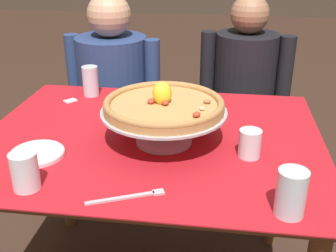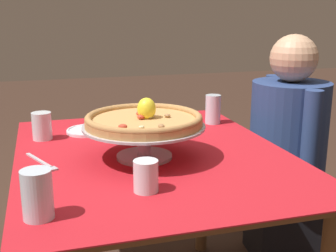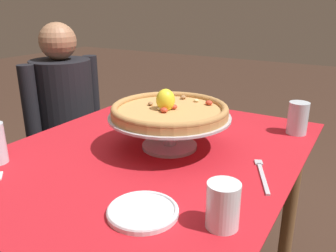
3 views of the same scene
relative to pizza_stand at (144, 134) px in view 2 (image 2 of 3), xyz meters
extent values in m
cylinder|color=brown|center=(-0.57, -0.36, -0.48)|extent=(0.06, 0.06, 0.72)
cylinder|color=brown|center=(-0.57, 0.44, -0.48)|extent=(0.06, 0.06, 0.72)
cube|color=brown|center=(-0.05, 0.04, -0.10)|extent=(1.17, 0.92, 0.02)
cube|color=red|center=(-0.05, 0.04, -0.09)|extent=(1.21, 0.96, 0.00)
cylinder|color=#B7B7C1|center=(0.00, 0.00, -0.08)|extent=(0.19, 0.19, 0.01)
cylinder|color=#B7B7C1|center=(0.00, 0.00, -0.02)|extent=(0.05, 0.05, 0.10)
cylinder|color=#B7B7C1|center=(0.00, 0.00, 0.03)|extent=(0.42, 0.42, 0.01)
cylinder|color=tan|center=(0.00, 0.00, 0.04)|extent=(0.40, 0.40, 0.02)
torus|color=#AF7D47|center=(0.00, 0.00, 0.06)|extent=(0.40, 0.40, 0.02)
ellipsoid|color=#996B42|center=(0.14, 0.02, 0.06)|extent=(0.03, 0.02, 0.01)
ellipsoid|color=#C63D28|center=(0.12, -0.09, 0.06)|extent=(0.03, 0.04, 0.02)
ellipsoid|color=#C63D28|center=(0.01, -0.01, 0.06)|extent=(0.03, 0.04, 0.02)
ellipsoid|color=#C63D28|center=(-0.04, 0.00, 0.06)|extent=(0.03, 0.04, 0.02)
ellipsoid|color=#996B42|center=(0.00, 0.00, 0.06)|extent=(0.02, 0.02, 0.01)
ellipsoid|color=beige|center=(0.13, -0.04, 0.06)|extent=(0.02, 0.02, 0.01)
ellipsoid|color=tan|center=(0.01, 0.02, 0.06)|extent=(0.03, 0.03, 0.01)
ellipsoid|color=#996B42|center=(0.01, 0.08, 0.06)|extent=(0.03, 0.03, 0.01)
ellipsoid|color=beige|center=(-0.03, 0.02, 0.06)|extent=(0.03, 0.02, 0.01)
ellipsoid|color=yellow|center=(-0.01, 0.01, 0.09)|extent=(0.09, 0.09, 0.08)
cylinder|color=silver|center=(0.38, -0.36, -0.02)|extent=(0.08, 0.08, 0.13)
cylinder|color=silver|center=(0.38, -0.36, -0.06)|extent=(0.07, 0.07, 0.06)
cylinder|color=silver|center=(-0.39, 0.41, -0.02)|extent=(0.07, 0.07, 0.13)
cylinder|color=silver|center=(-0.39, 0.41, -0.05)|extent=(0.06, 0.06, 0.07)
cylinder|color=white|center=(-0.34, -0.34, -0.03)|extent=(0.08, 0.08, 0.11)
cylinder|color=silver|center=(-0.34, -0.34, -0.05)|extent=(0.07, 0.07, 0.08)
cylinder|color=silver|center=(0.29, -0.06, -0.04)|extent=(0.07, 0.07, 0.09)
cylinder|color=silver|center=(0.29, -0.06, -0.07)|extent=(0.06, 0.06, 0.04)
cylinder|color=white|center=(-0.39, -0.15, -0.08)|extent=(0.18, 0.18, 0.01)
torus|color=white|center=(-0.39, -0.15, -0.07)|extent=(0.17, 0.17, 0.01)
cube|color=#B7B7C1|center=(-0.07, -0.36, -0.08)|extent=(0.18, 0.09, 0.01)
cube|color=#B7B7C1|center=(0.03, -0.31, -0.08)|extent=(0.04, 0.03, 0.01)
cube|color=white|center=(-0.46, 0.33, -0.08)|extent=(0.06, 0.06, 0.00)
cube|color=black|center=(-0.41, 0.82, -0.62)|extent=(0.32, 0.35, 0.44)
cylinder|color=navy|center=(-0.41, 0.82, -0.16)|extent=(0.42, 0.42, 0.48)
sphere|color=tan|center=(-0.41, 0.82, 0.20)|extent=(0.23, 0.23, 0.23)
cylinder|color=navy|center=(-0.63, 0.85, -0.12)|extent=(0.08, 0.08, 0.41)
cylinder|color=navy|center=(-0.18, 0.80, -0.12)|extent=(0.08, 0.08, 0.41)
camera|label=1|loc=(0.19, -1.26, 0.56)|focal=44.18mm
camera|label=2|loc=(1.42, -0.33, 0.41)|focal=46.89mm
camera|label=3|loc=(-0.99, -0.58, 0.40)|focal=37.23mm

